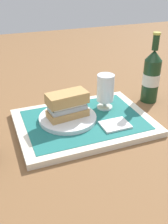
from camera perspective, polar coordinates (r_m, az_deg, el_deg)
The scene contains 8 objects.
ground_plane at distance 0.88m, azimuth 0.00°, elevation -2.84°, with size 3.00×3.00×0.00m, color brown.
tray at distance 0.88m, azimuth 0.00°, elevation -2.29°, with size 0.44×0.32×0.02m, color beige.
placemat at distance 0.87m, azimuth 0.00°, elevation -1.69°, with size 0.38×0.27×0.00m, color #1E6B66.
plate at distance 0.87m, azimuth -3.55°, elevation -1.30°, with size 0.19×0.19×0.01m, color white.
sandwich at distance 0.84m, azimuth -3.45°, elevation 1.69°, with size 0.14×0.08×0.08m.
beer_glass at distance 0.92m, azimuth 4.67°, elevation 4.83°, with size 0.06×0.06×0.12m.
napkin_folded at distance 0.84m, azimuth 6.79°, elevation -2.76°, with size 0.09×0.07×0.01m, color white.
beer_bottle at distance 1.03m, azimuth 14.46°, elevation 7.65°, with size 0.07×0.07×0.27m.
Camera 1 is at (-0.27, -0.70, 0.46)m, focal length 42.01 mm.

